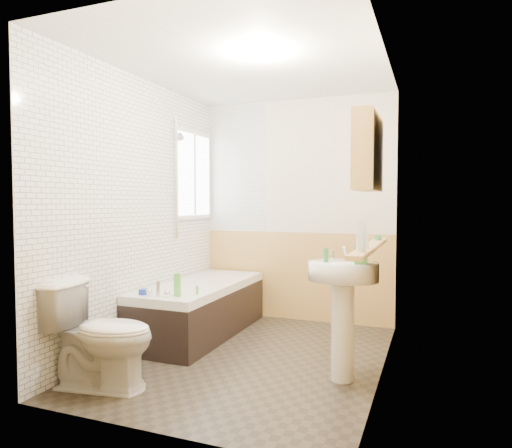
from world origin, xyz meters
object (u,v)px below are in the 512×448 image
at_px(toilet, 101,335).
at_px(sink, 343,296).
at_px(medicine_cabinet, 368,153).
at_px(bathtub, 201,307).
at_px(pine_shelf, 370,247).

xyz_separation_m(toilet, sink, (1.60, 0.77, 0.25)).
distance_m(toilet, medicine_cabinet, 2.33).
bearing_deg(bathtub, sink, -23.52).
xyz_separation_m(bathtub, sink, (1.57, -0.68, 0.36)).
bearing_deg(bathtub, pine_shelf, -21.74).
bearing_deg(pine_shelf, bathtub, 158.26).
height_order(sink, medicine_cabinet, medicine_cabinet).
bearing_deg(sink, pine_shelf, 2.62).
bearing_deg(toilet, sink, -73.01).
relative_size(bathtub, medicine_cabinet, 2.82).
relative_size(bathtub, toilet, 2.19).
distance_m(toilet, pine_shelf, 2.05).
height_order(toilet, sink, sink).
distance_m(sink, pine_shelf, 0.43).
xyz_separation_m(pine_shelf, medicine_cabinet, (-0.03, 0.01, 0.68)).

